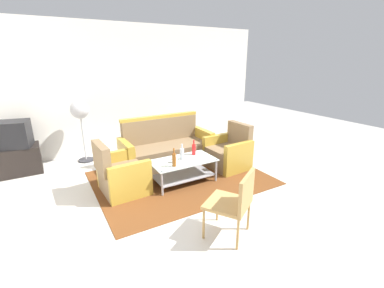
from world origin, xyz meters
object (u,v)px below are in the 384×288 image
object	(u,v)px
bottle_brown	(174,160)
coffee_table	(183,168)
bottle_clear	(182,153)
cup	(175,160)
bottle_red	(194,149)
wicker_chair	(235,200)
television	(11,134)
couch	(167,150)
armchair_right	(228,153)
armchair_left	(121,175)
pedestal_fan	(80,113)
tv_stand	(17,160)

from	to	relation	value
bottle_brown	coffee_table	bearing A→B (deg)	33.41
bottle_clear	cup	size ratio (longest dim) A/B	2.75
coffee_table	bottle_clear	size ratio (longest dim) A/B	4.00
coffee_table	bottle_red	xyz separation A→B (m)	(0.30, 0.14, 0.24)
bottle_brown	wicker_chair	world-z (taller)	wicker_chair
coffee_table	bottle_brown	distance (m)	0.39
bottle_clear	television	xyz separation A→B (m)	(-2.50, 1.82, 0.25)
bottle_red	coffee_table	bearing A→B (deg)	-154.98
bottle_brown	wicker_chair	distance (m)	1.43
couch	cup	distance (m)	0.95
couch	armchair_right	distance (m)	1.23
armchair_left	coffee_table	bearing A→B (deg)	76.50
coffee_table	armchair_left	bearing A→B (deg)	169.54
couch	armchair_left	world-z (taller)	couch
pedestal_fan	wicker_chair	bearing A→B (deg)	-72.18
pedestal_fan	wicker_chair	distance (m)	3.72
tv_stand	couch	bearing A→B (deg)	-20.91
coffee_table	cup	size ratio (longest dim) A/B	11.00
pedestal_fan	armchair_left	bearing A→B (deg)	-80.92
armchair_left	cup	distance (m)	0.89
couch	television	size ratio (longest dim) A/B	2.67
armchair_right	coffee_table	xyz separation A→B (m)	(-1.09, -0.14, -0.02)
couch	pedestal_fan	distance (m)	1.87
bottle_clear	pedestal_fan	distance (m)	2.33
armchair_right	bottle_clear	world-z (taller)	armchair_right
bottle_brown	armchair_right	bearing A→B (deg)	12.88
armchair_right	cup	bearing A→B (deg)	94.24
couch	armchair_left	xyz separation A→B (m)	(-1.11, -0.69, -0.03)
bottle_red	wicker_chair	bearing A→B (deg)	-104.87
cup	television	world-z (taller)	television
couch	television	xyz separation A→B (m)	(-2.59, 0.99, 0.44)
armchair_right	pedestal_fan	xyz separation A→B (m)	(-2.38, 1.78, 0.73)
bottle_clear	bottle_red	world-z (taller)	bottle_red
bottle_brown	tv_stand	bearing A→B (deg)	137.94
armchair_left	armchair_right	xyz separation A→B (m)	(2.10, -0.04, 0.00)
bottle_brown	cup	size ratio (longest dim) A/B	3.07
couch	pedestal_fan	xyz separation A→B (m)	(-1.39, 1.04, 0.70)
armchair_left	cup	size ratio (longest dim) A/B	8.50
armchair_left	tv_stand	xyz separation A→B (m)	(-1.48, 1.68, -0.03)
armchair_left	couch	bearing A→B (deg)	118.74
couch	armchair_left	bearing A→B (deg)	31.35
tv_stand	bottle_brown	bearing A→B (deg)	-42.06
armchair_right	television	size ratio (longest dim) A/B	1.26
coffee_table	cup	world-z (taller)	cup
couch	bottle_red	bearing A→B (deg)	104.51
armchair_right	armchair_left	bearing A→B (deg)	85.32
armchair_left	wicker_chair	size ratio (longest dim) A/B	1.01
couch	bottle_brown	size ratio (longest dim) A/B	5.88
television	pedestal_fan	distance (m)	1.23
tv_stand	bottle_clear	bearing A→B (deg)	-35.94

